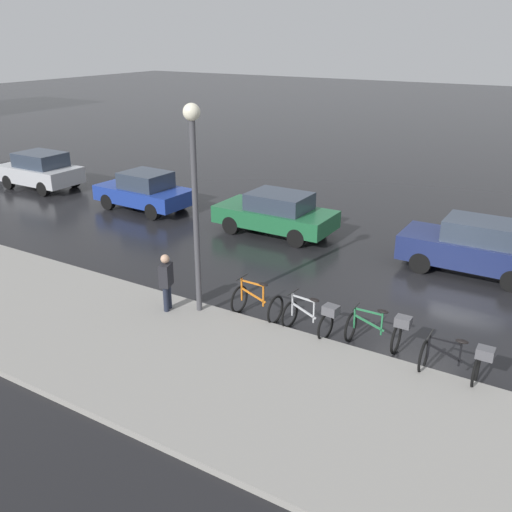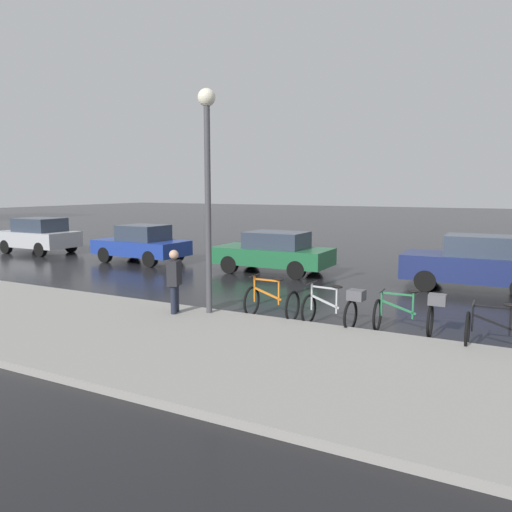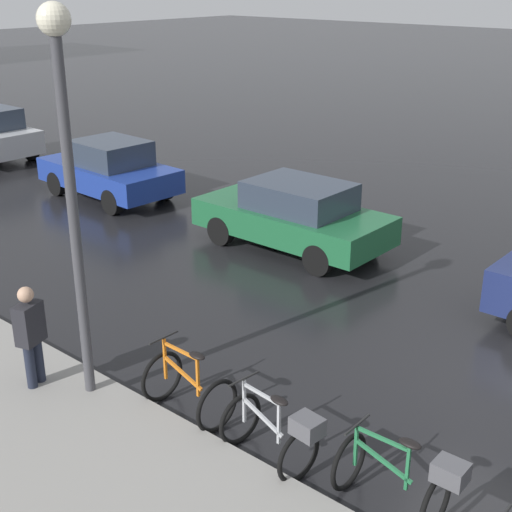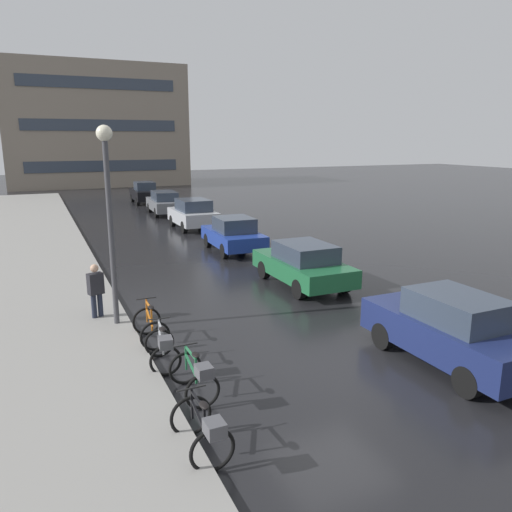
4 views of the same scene
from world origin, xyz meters
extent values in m
plane|color=black|center=(0.00, 0.00, 0.00)|extent=(140.00, 140.00, 0.00)
torus|color=black|center=(-3.60, -1.19, 0.37)|extent=(0.74, 0.07, 0.74)
torus|color=black|center=(-3.58, -2.25, 0.37)|extent=(0.74, 0.07, 0.74)
cube|color=black|center=(-3.59, -1.90, 0.64)|extent=(0.04, 0.04, 0.54)
cube|color=black|center=(-3.60, -1.27, 0.63)|extent=(0.04, 0.04, 0.53)
cube|color=black|center=(-3.59, -1.59, 0.87)|extent=(0.05, 0.63, 0.04)
cube|color=black|center=(-3.59, -1.61, 0.59)|extent=(0.05, 0.72, 0.26)
ellipsoid|color=black|center=(-3.59, -1.90, 0.94)|extent=(0.14, 0.26, 0.07)
cylinder|color=black|center=(-3.60, -1.27, 0.92)|extent=(0.50, 0.04, 0.03)
cube|color=#4C4C51|center=(-3.58, -2.37, 0.81)|extent=(0.29, 0.34, 0.22)
torus|color=black|center=(-3.17, 0.63, 0.35)|extent=(0.70, 0.07, 0.70)
torus|color=black|center=(-3.15, -0.45, 0.35)|extent=(0.70, 0.07, 0.70)
cube|color=#237042|center=(-3.16, -0.10, 0.63)|extent=(0.04, 0.04, 0.56)
cube|color=#237042|center=(-3.17, 0.55, 0.61)|extent=(0.04, 0.04, 0.52)
cube|color=#237042|center=(-3.16, 0.23, 0.85)|extent=(0.05, 0.65, 0.04)
cube|color=#237042|center=(-3.16, 0.20, 0.58)|extent=(0.05, 0.73, 0.26)
ellipsoid|color=black|center=(-3.16, -0.10, 0.95)|extent=(0.14, 0.26, 0.07)
cylinder|color=black|center=(-3.17, 0.55, 0.89)|extent=(0.50, 0.04, 0.03)
cube|color=#4C4C51|center=(-3.15, -0.57, 0.82)|extent=(0.29, 0.34, 0.22)
torus|color=black|center=(-3.35, 2.14, 0.34)|extent=(0.69, 0.13, 0.69)
torus|color=black|center=(-3.45, 1.14, 0.34)|extent=(0.69, 0.13, 0.69)
cube|color=#ADAFB5|center=(-3.42, 1.46, 0.63)|extent=(0.04, 0.04, 0.56)
cube|color=#ADAFB5|center=(-3.35, 2.06, 0.64)|extent=(0.04, 0.04, 0.60)
cube|color=#ADAFB5|center=(-3.38, 1.76, 0.89)|extent=(0.10, 0.60, 0.04)
cube|color=#ADAFB5|center=(-3.39, 1.74, 0.57)|extent=(0.11, 0.69, 0.25)
ellipsoid|color=black|center=(-3.42, 1.46, 0.94)|extent=(0.17, 0.27, 0.07)
cylinder|color=black|center=(-3.35, 2.06, 0.96)|extent=(0.50, 0.08, 0.03)
cube|color=#4C4C51|center=(-3.46, 1.02, 0.81)|extent=(0.31, 0.37, 0.22)
torus|color=black|center=(-3.32, 3.61, 0.37)|extent=(0.73, 0.08, 0.73)
torus|color=black|center=(-3.35, 2.54, 0.37)|extent=(0.73, 0.08, 0.73)
cube|color=orange|center=(-3.34, 2.89, 0.65)|extent=(0.04, 0.04, 0.58)
cube|color=orange|center=(-3.32, 3.53, 0.67)|extent=(0.04, 0.04, 0.62)
cube|color=orange|center=(-3.33, 3.21, 0.92)|extent=(0.05, 0.65, 0.04)
cube|color=orange|center=(-3.33, 3.18, 0.60)|extent=(0.05, 0.73, 0.26)
ellipsoid|color=black|center=(-3.34, 2.89, 0.97)|extent=(0.15, 0.26, 0.07)
cylinder|color=black|center=(-3.32, 3.53, 1.00)|extent=(0.50, 0.04, 0.03)
cube|color=navy|center=(2.44, -0.85, 0.69)|extent=(1.75, 4.14, 0.74)
cube|color=#2D3847|center=(2.45, -1.01, 1.37)|extent=(1.42, 2.02, 0.61)
cylinder|color=black|center=(1.68, 0.43, 0.32)|extent=(0.23, 0.64, 0.64)
cylinder|color=black|center=(3.19, 0.44, 0.32)|extent=(0.23, 0.64, 0.64)
cube|color=#1E6038|center=(2.53, 5.91, 0.62)|extent=(1.90, 4.23, 0.60)
cube|color=#2D3847|center=(2.53, 5.74, 1.21)|extent=(1.55, 2.09, 0.58)
cylinder|color=black|center=(1.68, 7.21, 0.32)|extent=(0.22, 0.64, 0.64)
cylinder|color=black|center=(3.37, 7.22, 0.32)|extent=(0.22, 0.64, 0.64)
cylinder|color=black|center=(1.68, 4.59, 0.32)|extent=(0.22, 0.64, 0.64)
cylinder|color=black|center=(3.37, 4.60, 0.32)|extent=(0.22, 0.64, 0.64)
cube|color=navy|center=(2.32, 11.87, 0.62)|extent=(2.00, 4.00, 0.60)
cube|color=#2D3847|center=(2.32, 11.71, 1.24)|extent=(1.58, 1.85, 0.63)
cylinder|color=black|center=(1.54, 13.12, 0.32)|extent=(0.24, 0.65, 0.64)
cylinder|color=black|center=(3.19, 13.06, 0.32)|extent=(0.24, 0.65, 0.64)
cylinder|color=black|center=(1.45, 10.68, 0.32)|extent=(0.24, 0.65, 0.64)
cylinder|color=black|center=(3.10, 10.62, 0.32)|extent=(0.24, 0.65, 0.64)
cube|color=#B2B5BA|center=(2.40, 18.19, 0.67)|extent=(1.96, 3.78, 0.71)
cube|color=#2D3847|center=(2.40, 18.04, 1.34)|extent=(1.60, 2.10, 0.63)
cylinder|color=black|center=(1.52, 19.36, 0.32)|extent=(0.22, 0.64, 0.64)
cylinder|color=black|center=(3.25, 19.37, 0.32)|extent=(0.22, 0.64, 0.64)
cylinder|color=black|center=(1.54, 17.02, 0.32)|extent=(0.22, 0.64, 0.64)
cylinder|color=black|center=(3.27, 17.03, 0.32)|extent=(0.22, 0.64, 0.64)
cylinder|color=#1E2333|center=(-4.45, 5.07, 0.40)|extent=(0.14, 0.14, 0.80)
cylinder|color=#1E2333|center=(-4.28, 5.13, 0.40)|extent=(0.14, 0.14, 0.80)
cube|color=#232328|center=(-4.36, 5.10, 1.09)|extent=(0.45, 0.35, 0.58)
sphere|color=tan|center=(-4.36, 5.10, 1.52)|extent=(0.22, 0.22, 0.22)
cylinder|color=#424247|center=(-3.96, 4.41, 2.45)|extent=(0.14, 0.14, 4.90)
sphere|color=#F2EACC|center=(-3.96, 4.41, 5.06)|extent=(0.40, 0.40, 0.40)
camera|label=1|loc=(-14.27, -3.60, 6.73)|focal=40.00mm
camera|label=2|loc=(-13.60, -1.92, 3.05)|focal=35.00mm
camera|label=3|loc=(-8.94, -2.93, 5.54)|focal=50.00mm
camera|label=4|loc=(-5.68, -8.55, 4.93)|focal=35.00mm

